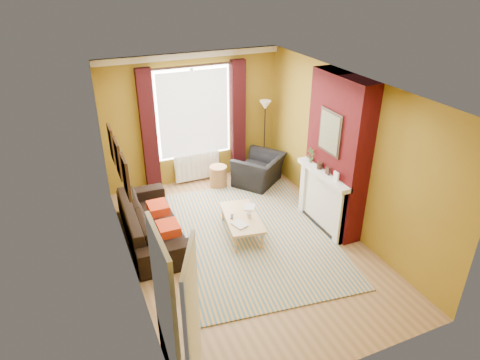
# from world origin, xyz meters

# --- Properties ---
(ground) EXTENTS (5.50, 5.50, 0.00)m
(ground) POSITION_xyz_m (0.00, 0.00, 0.00)
(ground) COLOR brown
(ground) RESTS_ON ground
(room_walls) EXTENTS (3.82, 5.54, 2.83)m
(room_walls) POSITION_xyz_m (0.64, 0.28, 1.39)
(room_walls) COLOR olive
(room_walls) RESTS_ON ground
(striped_rug) EXTENTS (3.17, 4.07, 0.02)m
(striped_rug) POSITION_xyz_m (0.21, 0.20, 0.01)
(striped_rug) COLOR #306185
(striped_rug) RESTS_ON ground
(sofa) EXTENTS (0.94, 2.30, 0.67)m
(sofa) POSITION_xyz_m (-1.42, 0.86, 0.33)
(sofa) COLOR black
(sofa) RESTS_ON ground
(armchair) EXTENTS (1.35, 1.32, 0.66)m
(armchair) POSITION_xyz_m (1.20, 1.98, 0.33)
(armchair) COLOR black
(armchair) RESTS_ON ground
(coffee_table) EXTENTS (0.76, 1.23, 0.38)m
(coffee_table) POSITION_xyz_m (0.06, 0.32, 0.34)
(coffee_table) COLOR tan
(coffee_table) RESTS_ON ground
(wicker_stool) EXTENTS (0.48, 0.48, 0.47)m
(wicker_stool) POSITION_xyz_m (0.34, 2.23, 0.23)
(wicker_stool) COLOR #986B41
(wicker_stool) RESTS_ON ground
(floor_lamp) EXTENTS (0.33, 0.33, 1.73)m
(floor_lamp) POSITION_xyz_m (1.52, 2.40, 1.36)
(floor_lamp) COLOR black
(floor_lamp) RESTS_ON ground
(book_a) EXTENTS (0.27, 0.31, 0.02)m
(book_a) POSITION_xyz_m (-0.18, 0.04, 0.40)
(book_a) COLOR #999999
(book_a) RESTS_ON coffee_table
(book_b) EXTENTS (0.29, 0.31, 0.02)m
(book_b) POSITION_xyz_m (0.23, 0.59, 0.39)
(book_b) COLOR #999999
(book_b) RESTS_ON coffee_table
(mug) EXTENTS (0.12, 0.12, 0.09)m
(mug) POSITION_xyz_m (0.17, 0.24, 0.43)
(mug) COLOR #999999
(mug) RESTS_ON coffee_table
(tv_remote) EXTENTS (0.10, 0.15, 0.02)m
(tv_remote) POSITION_xyz_m (-0.11, 0.36, 0.39)
(tv_remote) COLOR #242426
(tv_remote) RESTS_ON coffee_table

